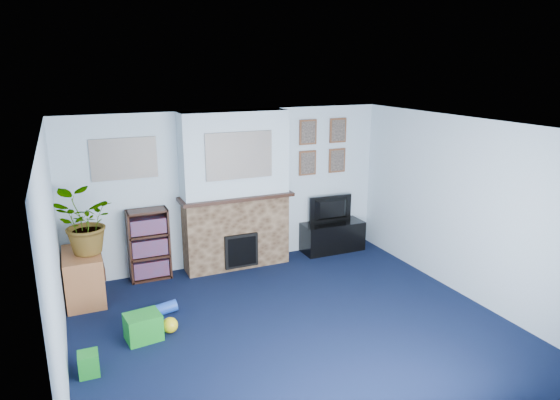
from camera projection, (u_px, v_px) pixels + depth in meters
name	position (u px, v px, depth m)	size (l,w,h in m)	color
floor	(292.00, 326.00, 6.01)	(5.00, 4.50, 0.01)	black
ceiling	(294.00, 126.00, 5.38)	(5.00, 4.50, 0.01)	white
wall_back	(231.00, 188.00, 7.68)	(5.00, 0.04, 2.40)	silver
wall_front	(421.00, 322.00, 3.71)	(5.00, 0.04, 2.40)	silver
wall_left	(54.00, 266.00, 4.73)	(0.04, 4.50, 2.40)	silver
wall_right	(462.00, 207.00, 6.66)	(0.04, 4.50, 2.40)	silver
chimney_breast	(235.00, 192.00, 7.51)	(1.72, 0.50, 2.40)	brown
collage_main	(239.00, 156.00, 7.16)	(1.00, 0.03, 0.68)	gray
collage_left	(124.00, 159.00, 6.92)	(0.90, 0.03, 0.58)	gray
portrait_tl	(308.00, 132.00, 7.96)	(0.30, 0.03, 0.40)	brown
portrait_tr	(338.00, 130.00, 8.17)	(0.30, 0.03, 0.40)	brown
portrait_bl	(307.00, 163.00, 8.09)	(0.30, 0.03, 0.40)	brown
portrait_br	(337.00, 160.00, 8.30)	(0.30, 0.03, 0.40)	brown
tv_stand	(332.00, 238.00, 8.40)	(1.04, 0.44, 0.49)	black
television	(333.00, 210.00, 8.29)	(0.76, 0.10, 0.44)	black
bookshelf	(149.00, 246.00, 7.23)	(0.58, 0.28, 1.05)	black
sideboard	(83.00, 275.00, 6.60)	(0.47, 0.85, 0.66)	#AB6237
potted_plant	(82.00, 223.00, 6.38)	(0.75, 0.65, 0.83)	#26661E
mantel_clock	(238.00, 191.00, 7.47)	(0.09, 0.05, 0.13)	gold
mantel_candle	(257.00, 188.00, 7.58)	(0.05, 0.05, 0.15)	#B2BFC6
mantel_teddy	(201.00, 195.00, 7.25)	(0.12, 0.12, 0.12)	gray
mantel_can	(277.00, 187.00, 7.71)	(0.06, 0.06, 0.12)	#198C26
green_crate	(143.00, 328.00, 5.69)	(0.39, 0.31, 0.31)	#198C26
toy_ball	(170.00, 325.00, 5.84)	(0.19, 0.19, 0.19)	yellow
toy_block	(89.00, 365.00, 5.04)	(0.20, 0.20, 0.24)	#198C26
toy_tube	(165.00, 308.00, 6.29)	(0.15, 0.15, 0.32)	blue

